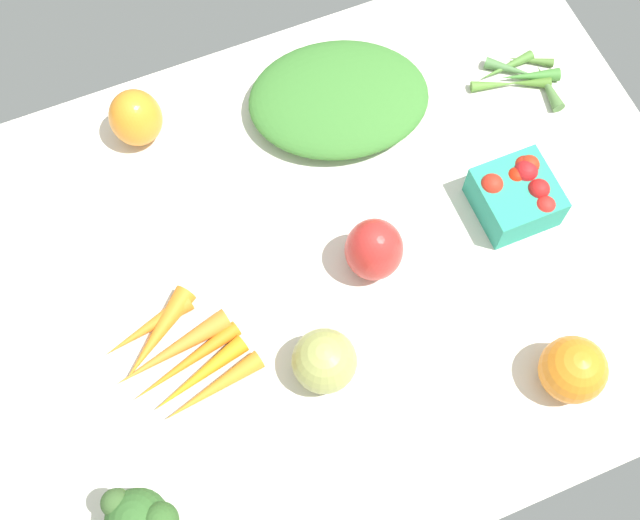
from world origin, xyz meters
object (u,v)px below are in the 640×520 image
object	(u,v)px
okra_pile	(522,76)
bell_pepper_orange	(136,118)
heirloom_tomato_orange	(573,370)
berry_basket	(517,193)
leafy_greens_clump	(339,99)
heirloom_tomato_green	(324,361)
bell_pepper_red	(374,250)
carrot_bunch	(177,355)

from	to	relation	value
okra_pile	bell_pepper_orange	world-z (taller)	bell_pepper_orange
heirloom_tomato_orange	berry_basket	bearing A→B (deg)	-102.40
leafy_greens_clump	heirloom_tomato_green	size ratio (longest dim) A/B	3.19
berry_basket	bell_pepper_orange	xyz separation A→B (cm)	(43.67, -30.15, 0.91)
heirloom_tomato_green	bell_pepper_red	bearing A→B (deg)	-136.19
okra_pile	berry_basket	size ratio (longest dim) A/B	1.37
carrot_bunch	heirloom_tomato_orange	size ratio (longest dim) A/B	2.20
bell_pepper_red	bell_pepper_orange	size ratio (longest dim) A/B	1.12
okra_pile	heirloom_tomato_green	bearing A→B (deg)	34.12
berry_basket	heirloom_tomato_orange	bearing A→B (deg)	77.60
leafy_greens_clump	okra_pile	distance (cm)	27.55
berry_basket	heirloom_tomato_green	bearing A→B (deg)	19.71
okra_pile	carrot_bunch	xyz separation A→B (cm)	(60.27, 21.14, 0.43)
leafy_greens_clump	bell_pepper_red	world-z (taller)	bell_pepper_red
heirloom_tomato_green	bell_pepper_orange	world-z (taller)	bell_pepper_orange
berry_basket	bell_pepper_orange	world-z (taller)	bell_pepper_orange
heirloom_tomato_green	bell_pepper_orange	size ratio (longest dim) A/B	0.92
heirloom_tomato_green	leafy_greens_clump	bearing A→B (deg)	-115.54
okra_pile	leafy_greens_clump	bearing A→B (deg)	-11.61
berry_basket	carrot_bunch	distance (cm)	49.53
berry_basket	carrot_bunch	xyz separation A→B (cm)	(49.37, 3.27, -2.19)
bell_pepper_orange	okra_pile	bearing A→B (deg)	167.32
okra_pile	bell_pepper_red	size ratio (longest dim) A/B	1.39
okra_pile	carrot_bunch	size ratio (longest dim) A/B	0.75
bell_pepper_red	bell_pepper_orange	xyz separation A→B (cm)	(22.25, -30.97, -0.53)
heirloom_tomato_green	bell_pepper_orange	bearing A→B (deg)	-75.49
heirloom_tomato_green	bell_pepper_orange	xyz separation A→B (cm)	(10.84, -41.91, 0.36)
leafy_greens_clump	berry_basket	distance (cm)	28.38
bell_pepper_orange	heirloom_tomato_green	bearing A→B (deg)	104.51
leafy_greens_clump	okra_pile	bearing A→B (deg)	168.39
carrot_bunch	leafy_greens_clump	bearing A→B (deg)	-141.34
okra_pile	berry_basket	xyz separation A→B (cm)	(10.90, 17.87, 2.62)
heirloom_tomato_orange	heirloom_tomato_green	xyz separation A→B (cm)	(27.49, -12.54, -0.13)
berry_basket	leafy_greens_clump	bearing A→B (deg)	-55.60
leafy_greens_clump	heirloom_tomato_green	xyz separation A→B (cm)	(16.80, 35.17, 1.33)
carrot_bunch	bell_pepper_red	bearing A→B (deg)	-174.98
leafy_greens_clump	bell_pepper_orange	size ratio (longest dim) A/B	2.93
okra_pile	bell_pepper_red	xyz separation A→B (cm)	(32.32, 18.69, 4.06)
leafy_greens_clump	bell_pepper_orange	world-z (taller)	bell_pepper_orange
okra_pile	carrot_bunch	distance (cm)	63.87
carrot_bunch	bell_pepper_red	world-z (taller)	bell_pepper_red
carrot_bunch	heirloom_tomato_green	xyz separation A→B (cm)	(-16.54, 8.49, 2.74)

